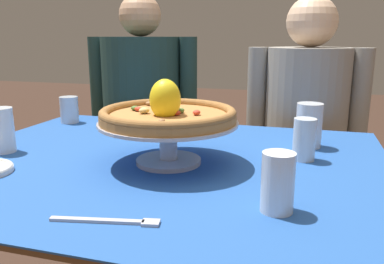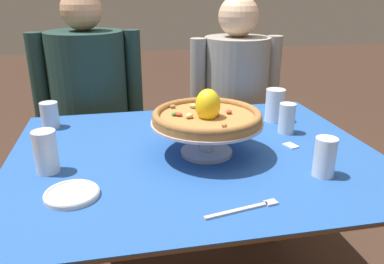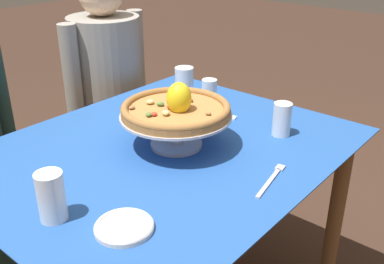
{
  "view_description": "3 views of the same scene",
  "coord_description": "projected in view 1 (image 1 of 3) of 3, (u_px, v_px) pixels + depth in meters",
  "views": [
    {
      "loc": [
        0.38,
        -0.97,
        1.05
      ],
      "look_at": [
        0.09,
        0.0,
        0.81
      ],
      "focal_mm": 36.98,
      "sensor_mm": 36.0,
      "label": 1
    },
    {
      "loc": [
        -0.25,
        -1.16,
        1.25
      ],
      "look_at": [
        -0.0,
        0.03,
        0.79
      ],
      "focal_mm": 35.99,
      "sensor_mm": 36.0,
      "label": 2
    },
    {
      "loc": [
        -0.94,
        -0.91,
        1.4
      ],
      "look_at": [
        0.08,
        -0.05,
        0.77
      ],
      "focal_mm": 41.64,
      "sensor_mm": 36.0,
      "label": 3
    }
  ],
  "objects": [
    {
      "name": "diner_left",
      "position": [
        143.0,
        128.0,
        1.93
      ],
      "size": [
        0.53,
        0.39,
        1.25
      ],
      "color": "#1E3833",
      "rests_on": "ground"
    },
    {
      "name": "water_glass_side_right",
      "position": [
        304.0,
        142.0,
        1.07
      ],
      "size": [
        0.06,
        0.06,
        0.12
      ],
      "color": "silver",
      "rests_on": "dining_table"
    },
    {
      "name": "diner_right",
      "position": [
        303.0,
        148.0,
        1.7
      ],
      "size": [
        0.5,
        0.36,
        1.21
      ],
      "color": "navy",
      "rests_on": "ground"
    },
    {
      "name": "pizza",
      "position": [
        168.0,
        113.0,
        1.02
      ],
      "size": [
        0.35,
        0.35,
        0.11
      ],
      "color": "#AD753D",
      "rests_on": "pizza_stand"
    },
    {
      "name": "pizza_stand",
      "position": [
        168.0,
        134.0,
        1.03
      ],
      "size": [
        0.36,
        0.36,
        0.11
      ],
      "color": "#B7B7C1",
      "rests_on": "dining_table"
    },
    {
      "name": "water_glass_side_left",
      "position": [
        2.0,
        132.0,
        1.14
      ],
      "size": [
        0.07,
        0.07,
        0.13
      ],
      "color": "white",
      "rests_on": "dining_table"
    },
    {
      "name": "dinner_fork",
      "position": [
        111.0,
        221.0,
        0.71
      ],
      "size": [
        0.2,
        0.06,
        0.01
      ],
      "color": "#B7B7C1",
      "rests_on": "dining_table"
    },
    {
      "name": "water_glass_front_right",
      "position": [
        277.0,
        187.0,
        0.75
      ],
      "size": [
        0.06,
        0.06,
        0.12
      ],
      "color": "white",
      "rests_on": "dining_table"
    },
    {
      "name": "dining_table",
      "position": [
        160.0,
        194.0,
        1.11
      ],
      "size": [
        1.22,
        0.99,
        0.73
      ],
      "color": "brown",
      "rests_on": "ground"
    },
    {
      "name": "water_glass_back_right",
      "position": [
        309.0,
        128.0,
        1.2
      ],
      "size": [
        0.08,
        0.08,
        0.13
      ],
      "color": "white",
      "rests_on": "dining_table"
    },
    {
      "name": "sugar_packet",
      "position": [
        285.0,
        173.0,
        0.97
      ],
      "size": [
        0.05,
        0.06,
        0.0
      ],
      "primitive_type": "cube",
      "rotation": [
        0.0,
        0.0,
        1.89
      ],
      "color": "silver",
      "rests_on": "dining_table"
    },
    {
      "name": "water_glass_back_left",
      "position": [
        69.0,
        112.0,
        1.54
      ],
      "size": [
        0.07,
        0.07,
        0.1
      ],
      "color": "silver",
      "rests_on": "dining_table"
    }
  ]
}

